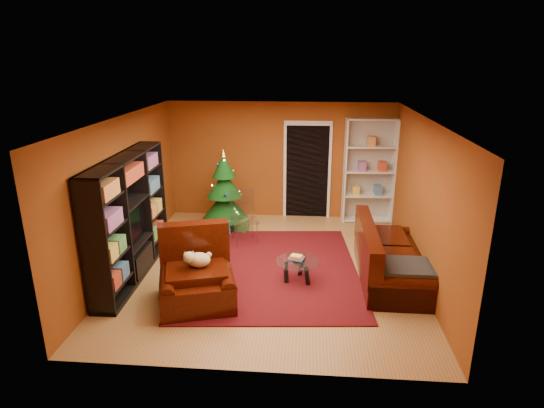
# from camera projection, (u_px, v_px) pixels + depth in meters

# --- Properties ---
(floor) EXTENTS (5.00, 5.50, 0.05)m
(floor) POSITION_uv_depth(u_px,v_px,m) (270.00, 269.00, 7.98)
(floor) COLOR #9E723C
(floor) RESTS_ON ground
(ceiling) EXTENTS (5.00, 5.50, 0.05)m
(ceiling) POSITION_uv_depth(u_px,v_px,m) (270.00, 117.00, 7.15)
(ceiling) COLOR silver
(ceiling) RESTS_ON wall_back
(wall_back) EXTENTS (5.00, 0.05, 2.60)m
(wall_back) POSITION_uv_depth(u_px,v_px,m) (281.00, 160.00, 10.19)
(wall_back) COLOR brown
(wall_back) RESTS_ON ground
(wall_left) EXTENTS (0.05, 5.50, 2.60)m
(wall_left) POSITION_uv_depth(u_px,v_px,m) (123.00, 194.00, 7.76)
(wall_left) COLOR brown
(wall_left) RESTS_ON ground
(wall_right) EXTENTS (0.05, 5.50, 2.60)m
(wall_right) POSITION_uv_depth(u_px,v_px,m) (425.00, 201.00, 7.37)
(wall_right) COLOR brown
(wall_right) RESTS_ON ground
(doorway) EXTENTS (1.06, 0.60, 2.16)m
(doorway) POSITION_uv_depth(u_px,v_px,m) (307.00, 172.00, 10.18)
(doorway) COLOR black
(doorway) RESTS_ON floor
(rug) EXTENTS (3.31, 3.77, 0.02)m
(rug) POSITION_uv_depth(u_px,v_px,m) (269.00, 269.00, 7.91)
(rug) COLOR #520C11
(rug) RESTS_ON floor
(media_unit) EXTENTS (0.45, 2.67, 2.04)m
(media_unit) POSITION_uv_depth(u_px,v_px,m) (129.00, 218.00, 7.42)
(media_unit) COLOR black
(media_unit) RESTS_ON floor
(christmas_tree) EXTENTS (1.23, 1.23, 1.73)m
(christmas_tree) POSITION_uv_depth(u_px,v_px,m) (225.00, 190.00, 9.58)
(christmas_tree) COLOR #0A380E
(christmas_tree) RESTS_ON floor
(gift_box_teal) EXTENTS (0.38, 0.38, 0.30)m
(gift_box_teal) POSITION_uv_depth(u_px,v_px,m) (222.00, 226.00, 9.48)
(gift_box_teal) COLOR teal
(gift_box_teal) RESTS_ON floor
(gift_box_green) EXTENTS (0.31, 0.31, 0.26)m
(gift_box_green) POSITION_uv_depth(u_px,v_px,m) (242.00, 225.00, 9.60)
(gift_box_green) COLOR #347930
(gift_box_green) RESTS_ON floor
(gift_box_red) EXTENTS (0.25, 0.25, 0.20)m
(gift_box_red) POSITION_uv_depth(u_px,v_px,m) (236.00, 217.00, 10.18)
(gift_box_red) COLOR maroon
(gift_box_red) RESTS_ON floor
(white_bookshelf) EXTENTS (1.11, 0.44, 2.35)m
(white_bookshelf) POSITION_uv_depth(u_px,v_px,m) (369.00, 171.00, 9.89)
(white_bookshelf) COLOR white
(white_bookshelf) RESTS_ON floor
(armchair) EXTENTS (1.45, 1.45, 0.92)m
(armchair) POSITION_uv_depth(u_px,v_px,m) (197.00, 275.00, 6.71)
(armchair) COLOR black
(armchair) RESTS_ON rug
(dog) EXTENTS (0.47, 0.40, 0.30)m
(dog) POSITION_uv_depth(u_px,v_px,m) (199.00, 260.00, 6.69)
(dog) COLOR beige
(dog) RESTS_ON armchair
(sofa) EXTENTS (0.99, 2.19, 0.94)m
(sofa) POSITION_uv_depth(u_px,v_px,m) (391.00, 252.00, 7.46)
(sofa) COLOR black
(sofa) RESTS_ON rug
(coffee_table) EXTENTS (0.90, 0.90, 0.46)m
(coffee_table) POSITION_uv_depth(u_px,v_px,m) (298.00, 271.00, 7.43)
(coffee_table) COLOR gray
(coffee_table) RESTS_ON rug
(acrylic_chair) EXTENTS (0.65, 0.67, 0.96)m
(acrylic_chair) POSITION_uv_depth(u_px,v_px,m) (245.00, 220.00, 8.89)
(acrylic_chair) COLOR #66605B
(acrylic_chair) RESTS_ON rug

